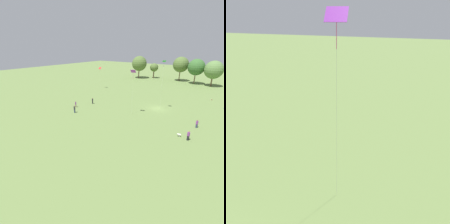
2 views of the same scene
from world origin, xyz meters
The scene contains 1 object.
kite_0 centered at (-3.61, -7.83, 10.20)m, with size 1.34×1.16×10.85m.
Camera 2 is at (-9.58, 7.44, 10.67)m, focal length 50.00 mm.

